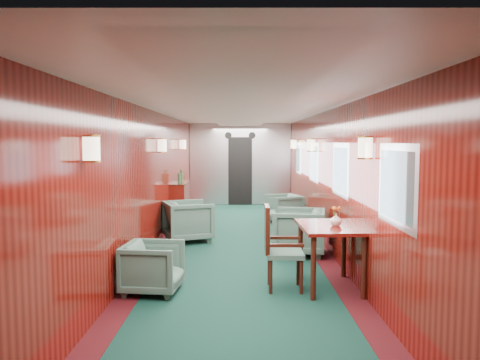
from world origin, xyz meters
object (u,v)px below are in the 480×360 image
at_px(dining_table, 330,235).
at_px(armchair_right_near, 299,232).
at_px(side_chair, 277,244).
at_px(armchair_left_near, 153,267).
at_px(armchair_right_far, 284,208).
at_px(armchair_left_far, 188,221).
at_px(credenza, 180,203).

height_order(dining_table, armchair_right_near, dining_table).
xyz_separation_m(side_chair, armchair_left_near, (-1.54, -0.12, -0.27)).
distance_m(dining_table, armchair_right_far, 4.88).
bearing_deg(armchair_right_far, armchair_left_far, -63.32).
distance_m(dining_table, side_chair, 0.69).
relative_size(dining_table, credenza, 0.89).
distance_m(armchair_left_near, armchair_right_far, 5.47).
bearing_deg(armchair_right_near, armchair_left_near, -35.66).
relative_size(armchair_left_far, armchair_right_near, 1.00).
distance_m(side_chair, armchair_right_far, 4.96).
relative_size(dining_table, armchair_right_near, 1.32).
bearing_deg(armchair_right_near, dining_table, 15.99).
relative_size(side_chair, armchair_left_near, 1.55).
relative_size(credenza, armchair_right_near, 1.48).
bearing_deg(credenza, armchair_right_far, 8.70).
bearing_deg(armchair_right_far, armchair_right_near, -19.73).
distance_m(credenza, armchair_right_far, 2.39).
bearing_deg(armchair_left_far, side_chair, -174.19).
relative_size(armchair_left_near, armchair_right_far, 0.97).
xyz_separation_m(armchair_left_near, armchair_right_near, (2.05, 1.97, 0.07)).
distance_m(credenza, armchair_left_near, 4.70).
xyz_separation_m(armchair_left_far, armchair_right_near, (1.95, -1.04, 0.00)).
height_order(armchair_right_near, armchair_right_far, armchair_right_near).
bearing_deg(armchair_right_far, dining_table, -17.45).
bearing_deg(armchair_right_near, credenza, -129.05).
bearing_deg(armchair_left_far, armchair_right_near, -138.76).
relative_size(side_chair, armchair_right_near, 1.28).
xyz_separation_m(side_chair, armchair_right_near, (0.51, 1.85, -0.20)).
height_order(dining_table, credenza, credenza).
bearing_deg(credenza, side_chair, -68.41).
bearing_deg(armchair_left_near, armchair_right_near, -40.25).
relative_size(credenza, armchair_left_far, 1.48).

